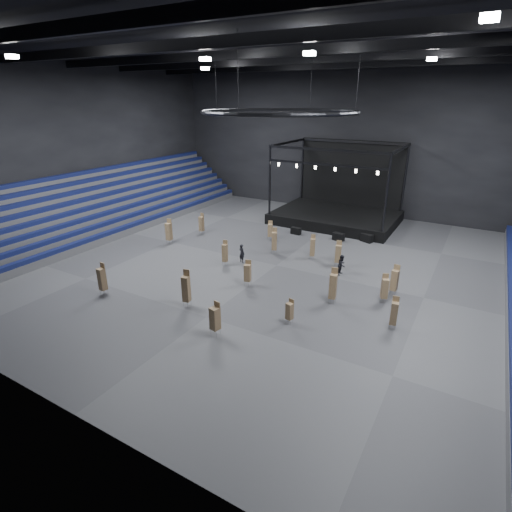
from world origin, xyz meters
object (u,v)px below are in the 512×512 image
Objects in this scene: stage at (338,209)px; chair_stack_0 at (270,230)px; chair_stack_8 at (394,313)px; chair_stack_11 at (201,223)px; crew_member at (342,265)px; chair_stack_1 at (274,241)px; flight_case_left at (296,231)px; chair_stack_4 at (313,247)px; chair_stack_9 at (186,288)px; man_center at (242,253)px; chair_stack_5 at (290,311)px; chair_stack_14 at (333,286)px; chair_stack_15 at (248,272)px; chair_stack_12 at (169,231)px; chair_stack_2 at (385,288)px; chair_stack_10 at (395,280)px; flight_case_right at (367,238)px; chair_stack_3 at (225,253)px; chair_stack_6 at (102,279)px; flight_case_mid at (338,237)px; chair_stack_13 at (215,318)px; chair_stack_7 at (338,253)px.

chair_stack_0 is (-3.79, -10.38, -0.35)m from stage.
chair_stack_8 is 0.98× the size of chair_stack_11.
chair_stack_1 is at bearing 84.23° from crew_member.
flight_case_left is 0.46× the size of chair_stack_4.
chair_stack_9 reaches higher than man_center.
chair_stack_4 is at bearing 118.92° from chair_stack_5.
stage is 13.42m from chair_stack_4.
flight_case_left is 0.40× the size of chair_stack_14.
chair_stack_15 is (3.67, -10.67, 0.05)m from chair_stack_0.
chair_stack_12 reaches higher than chair_stack_15.
chair_stack_15 is (2.04, 5.09, -0.27)m from chair_stack_9.
chair_stack_8 is at bearing 4.98° from chair_stack_9.
chair_stack_2 reaches higher than chair_stack_5.
chair_stack_2 is 10.43m from chair_stack_15.
flight_case_left is 15.80m from chair_stack_10.
chair_stack_5 is 19.15m from chair_stack_12.
chair_stack_5 is 4.40m from chair_stack_14.
chair_stack_10 is at bearing -65.11° from flight_case_right.
chair_stack_2 is at bearing -42.98° from chair_stack_1.
chair_stack_1 is 12.88m from chair_stack_5.
chair_stack_3 is at bearing 91.21° from chair_stack_9.
chair_stack_10 is 21.98m from chair_stack_11.
chair_stack_6 is at bearing 136.98° from crew_member.
chair_stack_12 is at bearing -164.22° from chair_stack_0.
chair_stack_15 is (8.74, 6.83, -0.17)m from chair_stack_6.
chair_stack_0 is at bearing 133.67° from chair_stack_8.
chair_stack_1 reaches higher than man_center.
stage is 7.53m from flight_case_mid.
chair_stack_8 is (1.39, -3.36, 0.01)m from chair_stack_2.
chair_stack_3 is 8.31m from chair_stack_12.
chair_stack_15 is 8.25m from crew_member.
chair_stack_6 is at bearing -107.63° from stage.
chair_stack_9 reaches higher than chair_stack_4.
chair_stack_3 is 7.90m from chair_stack_9.
chair_stack_3 reaches higher than chair_stack_2.
flight_case_right is at bearing 55.37° from chair_stack_15.
chair_stack_1 is 1.11× the size of chair_stack_13.
man_center reaches higher than flight_case_left.
chair_stack_4 is at bearing 158.42° from chair_stack_7.
flight_case_mid is 0.47× the size of chair_stack_6.
chair_stack_13 is (13.98, -11.54, -0.13)m from chair_stack_12.
chair_stack_4 is 1.01× the size of chair_stack_7.
chair_stack_13 is at bearing -155.56° from chair_stack_8.
stage is 26.23m from chair_stack_9.
chair_stack_5 is (7.47, -17.31, 0.59)m from flight_case_left.
chair_stack_9 is (1.63, -15.76, 0.33)m from chair_stack_0.
chair_stack_5 is (-4.72, -6.11, -0.23)m from chair_stack_2.
crew_member is (5.66, -15.17, -0.58)m from stage.
stage is 6.20× the size of chair_stack_2.
chair_stack_3 is at bearing -112.97° from chair_stack_0.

